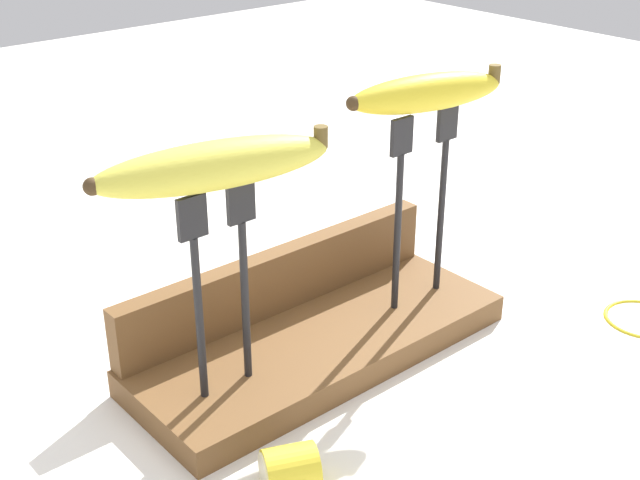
# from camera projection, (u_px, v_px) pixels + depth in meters

# --- Properties ---
(ground_plane) EXTENTS (3.00, 3.00, 0.00)m
(ground_plane) POSITION_uv_depth(u_px,v_px,m) (320.00, 355.00, 0.85)
(ground_plane) COLOR silver
(wooden_board) EXTENTS (0.39, 0.15, 0.03)m
(wooden_board) POSITION_uv_depth(u_px,v_px,m) (320.00, 343.00, 0.84)
(wooden_board) COLOR brown
(wooden_board) RESTS_ON ground
(board_backstop) EXTENTS (0.38, 0.02, 0.06)m
(board_backstop) POSITION_uv_depth(u_px,v_px,m) (280.00, 279.00, 0.86)
(board_backstop) COLOR brown
(board_backstop) RESTS_ON wooden_board
(fork_stand_left) EXTENTS (0.07, 0.01, 0.19)m
(fork_stand_left) POSITION_uv_depth(u_px,v_px,m) (221.00, 273.00, 0.71)
(fork_stand_left) COLOR black
(fork_stand_left) RESTS_ON wooden_board
(fork_stand_right) EXTENTS (0.09, 0.01, 0.20)m
(fork_stand_right) POSITION_uv_depth(u_px,v_px,m) (421.00, 191.00, 0.84)
(fork_stand_right) COLOR black
(fork_stand_right) RESTS_ON wooden_board
(banana_raised_left) EXTENTS (0.20, 0.09, 0.04)m
(banana_raised_left) POSITION_uv_depth(u_px,v_px,m) (214.00, 165.00, 0.66)
(banana_raised_left) COLOR #DBD147
(banana_raised_left) RESTS_ON fork_stand_left
(banana_raised_right) EXTENTS (0.17, 0.08, 0.04)m
(banana_raised_right) POSITION_uv_depth(u_px,v_px,m) (427.00, 93.00, 0.80)
(banana_raised_right) COLOR yellow
(banana_raised_right) RESTS_ON fork_stand_right
(banana_chunk_near) EXTENTS (0.05, 0.05, 0.04)m
(banana_chunk_near) POSITION_uv_depth(u_px,v_px,m) (289.00, 469.00, 0.67)
(banana_chunk_near) COLOR yellow
(banana_chunk_near) RESTS_ON ground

